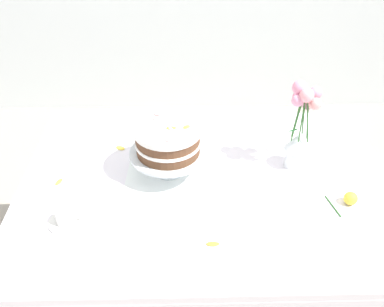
{
  "coord_description": "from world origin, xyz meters",
  "views": [
    {
      "loc": [
        -0.09,
        -1.22,
        1.77
      ],
      "look_at": [
        -0.06,
        0.02,
        0.86
      ],
      "focal_mm": 39.81,
      "sensor_mm": 36.0,
      "label": 1
    }
  ],
  "objects_px": {
    "cake_stand": "(168,155)",
    "fallen_rose": "(350,199)",
    "dining_table": "(207,205)",
    "flower_vase": "(300,128)",
    "layer_cake": "(168,139)",
    "teacup": "(67,218)"
  },
  "relations": [
    {
      "from": "cake_stand",
      "to": "layer_cake",
      "type": "relative_size",
      "value": 1.18
    },
    {
      "from": "dining_table",
      "to": "flower_vase",
      "type": "relative_size",
      "value": 3.89
    },
    {
      "from": "fallen_rose",
      "to": "teacup",
      "type": "bearing_deg",
      "value": -175.84
    },
    {
      "from": "dining_table",
      "to": "fallen_rose",
      "type": "relative_size",
      "value": 13.06
    },
    {
      "from": "flower_vase",
      "to": "fallen_rose",
      "type": "bearing_deg",
      "value": -56.45
    },
    {
      "from": "layer_cake",
      "to": "flower_vase",
      "type": "xyz_separation_m",
      "value": [
        0.49,
        0.03,
        0.02
      ]
    },
    {
      "from": "cake_stand",
      "to": "layer_cake",
      "type": "height_order",
      "value": "layer_cake"
    },
    {
      "from": "layer_cake",
      "to": "dining_table",
      "type": "bearing_deg",
      "value": -31.32
    },
    {
      "from": "layer_cake",
      "to": "teacup",
      "type": "height_order",
      "value": "layer_cake"
    },
    {
      "from": "dining_table",
      "to": "flower_vase",
      "type": "distance_m",
      "value": 0.45
    },
    {
      "from": "flower_vase",
      "to": "layer_cake",
      "type": "bearing_deg",
      "value": -176.18
    },
    {
      "from": "cake_stand",
      "to": "fallen_rose",
      "type": "height_order",
      "value": "cake_stand"
    },
    {
      "from": "flower_vase",
      "to": "teacup",
      "type": "height_order",
      "value": "flower_vase"
    },
    {
      "from": "cake_stand",
      "to": "teacup",
      "type": "relative_size",
      "value": 2.33
    },
    {
      "from": "flower_vase",
      "to": "teacup",
      "type": "relative_size",
      "value": 2.9
    },
    {
      "from": "teacup",
      "to": "fallen_rose",
      "type": "bearing_deg",
      "value": 4.16
    },
    {
      "from": "dining_table",
      "to": "fallen_rose",
      "type": "xyz_separation_m",
      "value": [
        0.49,
        -0.1,
        0.11
      ]
    },
    {
      "from": "dining_table",
      "to": "cake_stand",
      "type": "relative_size",
      "value": 4.83
    },
    {
      "from": "cake_stand",
      "to": "fallen_rose",
      "type": "xyz_separation_m",
      "value": [
        0.64,
        -0.19,
        -0.06
      ]
    },
    {
      "from": "dining_table",
      "to": "cake_stand",
      "type": "xyz_separation_m",
      "value": [
        -0.15,
        0.09,
        0.17
      ]
    },
    {
      "from": "dining_table",
      "to": "teacup",
      "type": "bearing_deg",
      "value": -160.09
    },
    {
      "from": "dining_table",
      "to": "cake_stand",
      "type": "height_order",
      "value": "cake_stand"
    }
  ]
}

